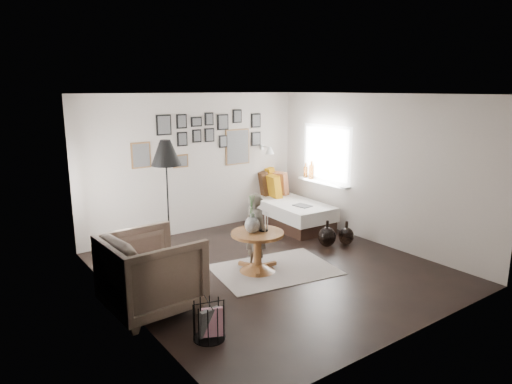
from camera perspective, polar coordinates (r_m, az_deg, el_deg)
ground at (r=7.03m, az=2.07°, el=-9.57°), size 4.80×4.80×0.00m
wall_back at (r=8.64m, az=-7.66°, el=3.52°), size 4.50×0.00×4.50m
wall_front at (r=5.03m, az=19.19°, el=-3.79°), size 4.50×0.00×4.50m
wall_left at (r=5.59m, az=-16.38°, el=-1.97°), size 0.00×4.80×4.80m
wall_right at (r=8.20m, az=14.70°, el=2.72°), size 0.00×4.80×4.80m
ceiling at (r=6.51m, az=2.26°, el=12.12°), size 4.80×4.80×0.00m
door_left at (r=6.77m, az=-19.55°, el=-1.84°), size 0.00×2.14×2.14m
window_right at (r=9.11m, az=7.80°, el=1.65°), size 0.15×1.32×1.30m
gallery_wall at (r=8.70m, az=-6.01°, el=6.58°), size 2.74×0.03×1.08m
wall_sconce at (r=9.22m, az=1.66°, el=5.23°), size 0.18×0.36×0.16m
rug at (r=6.99m, az=2.35°, el=-9.67°), size 1.95×1.52×0.01m
pedestal_table at (r=6.84m, az=0.19°, el=-7.67°), size 0.78×0.78×0.61m
vase at (r=6.65m, az=-0.47°, el=-3.71°), size 0.22×0.22×0.56m
candles at (r=6.75m, az=0.95°, el=-3.73°), size 0.13×0.13×0.29m
daybed at (r=9.28m, az=3.37°, el=-1.88°), size 1.04×2.26×1.07m
magazine_on_daybed at (r=8.73m, az=5.83°, el=-1.71°), size 0.28×0.35×0.02m
armchair at (r=5.78m, az=-12.93°, el=-9.79°), size 1.11×1.08×0.98m
armchair_cushion at (r=5.82m, az=-13.12°, el=-9.70°), size 0.44×0.46×0.20m
floor_lamp at (r=7.00m, az=-11.20°, el=4.25°), size 0.45×0.45×1.93m
magazine_basket at (r=5.18m, az=-5.87°, el=-15.71°), size 0.42×0.42×0.42m
demijohn_large at (r=8.01m, az=8.86°, el=-5.53°), size 0.31×0.31×0.46m
demijohn_small at (r=8.17m, az=11.21°, el=-5.39°), size 0.27×0.27×0.42m
child at (r=6.86m, az=0.01°, el=-4.93°), size 0.32×0.45×1.17m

